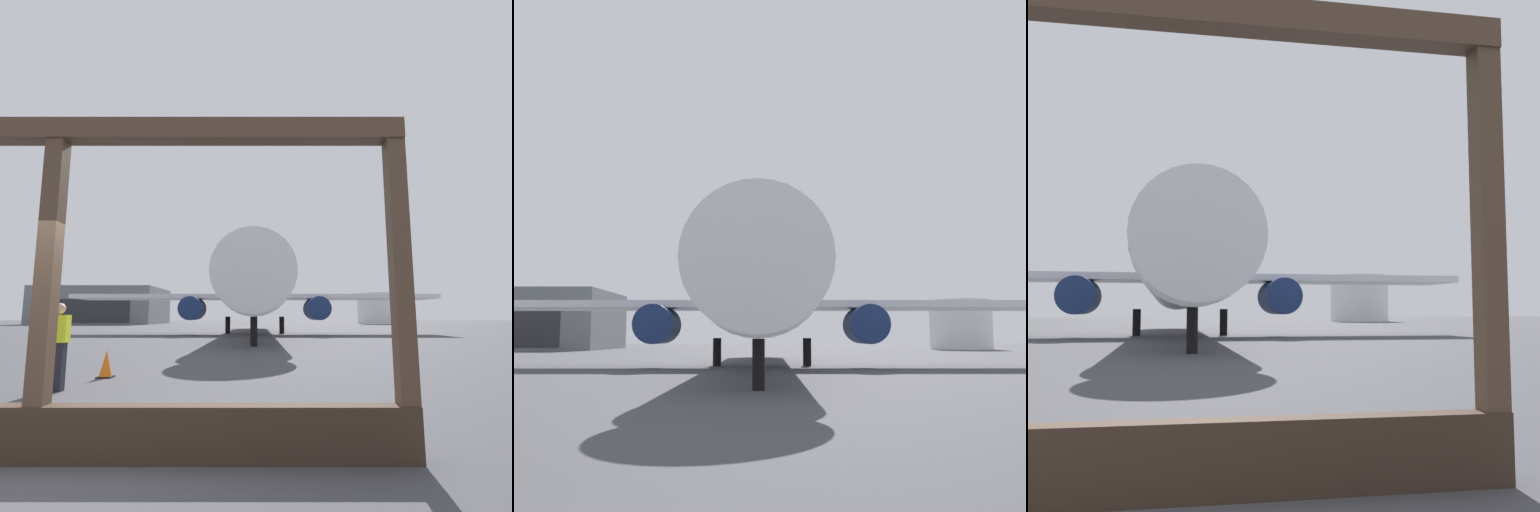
# 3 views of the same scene
# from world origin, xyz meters

# --- Properties ---
(ground_plane) EXTENTS (220.00, 220.00, 0.00)m
(ground_plane) POSITION_xyz_m (0.00, 40.00, 0.00)
(ground_plane) COLOR #424247
(airplane) EXTENTS (30.49, 35.46, 10.40)m
(airplane) POSITION_xyz_m (2.17, 29.33, 3.42)
(airplane) COLOR silver
(airplane) RESTS_ON ground
(distant_hangar) EXTENTS (23.36, 17.93, 7.27)m
(distant_hangar) POSITION_xyz_m (-29.24, 76.99, 3.63)
(distant_hangar) COLOR slate
(distant_hangar) RESTS_ON ground
(fuel_storage_tank) EXTENTS (7.70, 7.70, 6.19)m
(fuel_storage_tank) POSITION_xyz_m (27.00, 75.88, 3.09)
(fuel_storage_tank) COLOR white
(fuel_storage_tank) RESTS_ON ground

